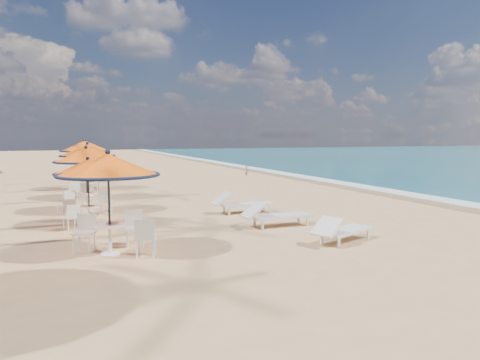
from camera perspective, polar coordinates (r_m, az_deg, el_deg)
The scene contains 12 objects.
ground at distance 13.00m, azimuth 7.04°, elevation -6.95°, with size 160.00×160.00×0.00m, color tan.
foam_strip at distance 26.30m, azimuth 14.39°, elevation -0.77°, with size 1.20×140.00×0.04m, color white.
wetsand_band at distance 25.78m, azimuth 12.77°, elevation -0.85°, with size 1.40×140.00×0.02m, color olive.
station_0 at distance 11.24m, azimuth -15.53°, elevation 0.27°, with size 2.37×2.37×2.47m.
station_1 at distance 14.94m, azimuth -18.28°, elevation 0.77°, with size 2.05×2.05×2.14m.
station_2 at distance 17.75m, azimuth -18.24°, elevation 1.92°, with size 2.32×2.35×2.42m.
station_3 at distance 21.62m, azimuth -18.30°, elevation 2.65°, with size 2.39×2.43×2.49m.
station_4 at distance 25.32m, azimuth -18.18°, elevation 3.23°, with size 2.50×2.55×2.61m.
lounger_near at distance 12.51m, azimuth 12.25°, elevation -5.93°, with size 2.11×1.38×0.73m.
lounger_mid at distance 14.36m, azimuth 4.23°, elevation -4.25°, with size 2.19×0.71×0.78m.
lounger_far at distance 16.76m, azimuth 0.11°, elevation -2.81°, with size 2.22×0.77×0.79m.
person at distance 32.01m, azimuth 0.81°, elevation 1.23°, with size 0.30×0.20×0.82m, color #845F43.
Camera 1 is at (-6.12, -11.13, 2.79)m, focal length 35.00 mm.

